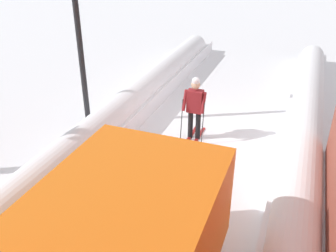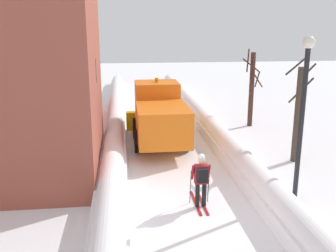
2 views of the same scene
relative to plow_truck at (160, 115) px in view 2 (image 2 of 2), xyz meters
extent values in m
plane|color=white|center=(0.33, 2.63, -1.48)|extent=(80.00, 80.00, 0.00)
cube|color=white|center=(-2.23, 2.63, -1.20)|extent=(1.10, 36.00, 0.54)
cylinder|color=white|center=(-2.23, 2.63, -0.93)|extent=(0.90, 34.20, 0.90)
cube|color=white|center=(2.89, 2.63, -1.21)|extent=(1.10, 36.00, 0.53)
cylinder|color=white|center=(2.89, 2.63, -0.95)|extent=(0.90, 34.20, 0.90)
cube|color=orange|center=(0.00, -1.32, -0.08)|extent=(2.30, 3.40, 1.60)
cube|color=orange|center=(0.00, 1.38, 0.27)|extent=(2.20, 2.00, 2.30)
cube|color=black|center=(0.00, 2.34, 0.78)|extent=(1.85, 0.06, 1.01)
cube|color=gold|center=(0.00, 2.73, -0.93)|extent=(3.20, 0.46, 1.13)
cylinder|color=orange|center=(0.00, 1.38, 1.54)|extent=(0.20, 0.20, 0.18)
cylinder|color=black|center=(-1.15, 1.08, -0.93)|extent=(0.25, 1.10, 1.10)
cylinder|color=black|center=(1.15, 1.08, -0.93)|extent=(0.25, 1.10, 1.10)
cylinder|color=black|center=(-1.15, -1.12, -0.93)|extent=(0.25, 1.10, 1.10)
cylinder|color=black|center=(1.15, -1.12, -0.93)|extent=(0.25, 1.10, 1.10)
cylinder|color=black|center=(0.54, -6.87, -1.07)|extent=(0.14, 0.14, 0.82)
cylinder|color=black|center=(0.76, -6.87, -1.07)|extent=(0.14, 0.14, 0.82)
cube|color=maroon|center=(0.65, -6.87, -0.35)|extent=(0.42, 0.26, 0.62)
cube|color=black|center=(0.65, -7.08, -0.32)|extent=(0.32, 0.16, 0.44)
sphere|color=tan|center=(0.65, -6.87, 0.12)|extent=(0.24, 0.24, 0.24)
sphere|color=silver|center=(0.65, -6.87, 0.22)|extent=(0.22, 0.22, 0.22)
cylinder|color=maroon|center=(0.39, -6.77, -0.32)|extent=(0.09, 0.33, 0.56)
cylinder|color=maroon|center=(0.91, -6.77, -0.32)|extent=(0.09, 0.33, 0.56)
cube|color=maroon|center=(0.54, -6.62, -1.46)|extent=(0.09, 1.80, 0.03)
cube|color=maroon|center=(0.76, -6.62, -1.46)|extent=(0.09, 1.80, 0.03)
cylinder|color=#262628|center=(0.35, -6.65, -0.88)|extent=(0.02, 0.19, 1.19)
cylinder|color=#262628|center=(0.95, -6.65, -0.88)|extent=(0.02, 0.19, 1.19)
cylinder|color=black|center=(-2.87, -3.30, 0.31)|extent=(0.12, 0.12, 3.57)
cube|color=black|center=(-2.87, -3.16, 2.55)|extent=(0.28, 0.24, 0.90)
sphere|color=red|center=(-2.87, -3.03, 2.83)|extent=(0.18, 0.18, 0.18)
sphere|color=gold|center=(-2.87, -3.03, 2.55)|extent=(0.18, 0.18, 0.18)
sphere|color=green|center=(-2.87, -3.03, 2.27)|extent=(0.18, 0.18, 0.18)
cylinder|color=black|center=(3.95, -6.65, 1.03)|extent=(0.16, 0.16, 5.02)
sphere|color=silver|center=(3.95, -6.65, 3.72)|extent=(0.40, 0.40, 0.40)
cylinder|color=#3B342A|center=(5.54, -3.12, 0.55)|extent=(0.28, 0.28, 4.06)
cylinder|color=#3B342A|center=(5.73, -2.85, 1.57)|extent=(0.82, 0.63, 1.19)
cylinder|color=#3B342A|center=(5.84, -3.03, 2.36)|extent=(0.28, 0.92, 0.83)
cylinder|color=#3B342A|center=(5.50, -2.77, 2.62)|extent=(1.04, 0.22, 0.83)
cylinder|color=#412822|center=(5.60, 2.94, 0.65)|extent=(0.28, 0.28, 4.25)
cylinder|color=#412822|center=(5.86, 2.62, 1.22)|extent=(0.87, 0.87, 0.91)
cylinder|color=#412822|center=(5.34, 3.06, 2.32)|extent=(0.40, 0.82, 1.27)
cylinder|color=#412822|center=(5.89, 2.90, 1.25)|extent=(0.17, 0.89, 1.03)
cylinder|color=#412822|center=(5.40, 2.64, 2.08)|extent=(0.85, 0.71, 0.77)
camera|label=1|loc=(-1.89, 1.92, 3.66)|focal=39.58mm
camera|label=2|loc=(-1.75, -17.93, 4.21)|focal=40.64mm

